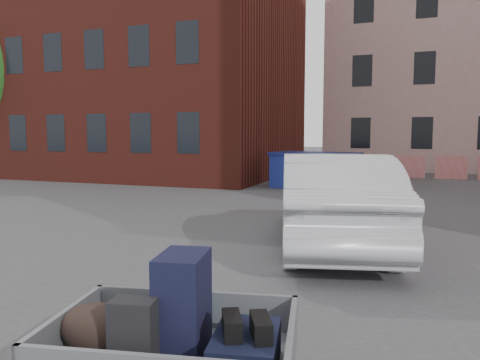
% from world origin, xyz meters
% --- Properties ---
extents(ground, '(120.00, 120.00, 0.00)m').
position_xyz_m(ground, '(0.00, 0.00, 0.00)').
color(ground, '#38383A').
rests_on(ground, ground).
extents(building_brick, '(12.00, 10.00, 14.00)m').
position_xyz_m(building_brick, '(-9.00, 13.00, 7.00)').
color(building_brick, '#591E16').
rests_on(building_brick, ground).
extents(far_building, '(6.00, 6.00, 8.00)m').
position_xyz_m(far_building, '(-20.00, 22.00, 4.00)').
color(far_building, maroon).
rests_on(far_building, ground).
extents(barriers, '(4.70, 0.18, 1.00)m').
position_xyz_m(barriers, '(4.20, 15.00, 0.50)').
color(barriers, red).
rests_on(barriers, ground).
extents(trailer, '(1.79, 1.93, 1.20)m').
position_xyz_m(trailer, '(1.22, -4.58, 0.61)').
color(trailer, black).
rests_on(trailer, ground).
extents(dumpster, '(3.31, 2.04, 1.30)m').
position_xyz_m(dumpster, '(-0.67, 9.59, 0.66)').
color(dumpster, navy).
rests_on(dumpster, ground).
extents(silver_car, '(2.98, 5.27, 1.64)m').
position_xyz_m(silver_car, '(1.37, 1.00, 0.82)').
color(silver_car, '#B5B7BD').
rests_on(silver_car, ground).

